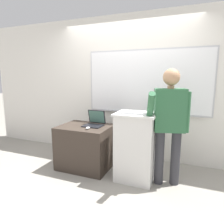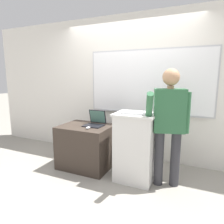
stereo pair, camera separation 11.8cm
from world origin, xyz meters
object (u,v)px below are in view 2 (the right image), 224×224
(laptop, at_px, (95,121))
(side_desk, at_px, (86,146))
(person_presenter, at_px, (169,120))
(wireless_keyboard, at_px, (136,113))
(lectern_podium, at_px, (135,147))
(computer_mouse_by_laptop, at_px, (88,128))

(laptop, bearing_deg, side_desk, -145.08)
(person_presenter, xyz_separation_m, wireless_keyboard, (-0.43, -0.11, 0.08))
(side_desk, xyz_separation_m, person_presenter, (1.35, -0.05, 0.59))
(person_presenter, relative_size, wireless_keyboard, 3.74)
(laptop, bearing_deg, person_presenter, -6.64)
(laptop, bearing_deg, lectern_podium, -13.80)
(laptop, relative_size, computer_mouse_by_laptop, 3.12)
(lectern_podium, relative_size, laptop, 3.25)
(person_presenter, height_order, wireless_keyboard, person_presenter)
(lectern_podium, distance_m, person_presenter, 0.63)
(lectern_podium, bearing_deg, wireless_keyboard, -64.74)
(side_desk, relative_size, laptop, 2.72)
(lectern_podium, bearing_deg, laptop, 166.20)
(lectern_podium, xyz_separation_m, computer_mouse_by_laptop, (-0.75, -0.06, 0.23))
(computer_mouse_by_laptop, bearing_deg, lectern_podium, 4.84)
(computer_mouse_by_laptop, bearing_deg, person_presenter, 5.15)
(person_presenter, height_order, computer_mouse_by_laptop, person_presenter)
(lectern_podium, height_order, person_presenter, person_presenter)
(person_presenter, distance_m, computer_mouse_by_laptop, 1.23)
(person_presenter, xyz_separation_m, laptop, (-1.21, 0.14, -0.16))
(side_desk, relative_size, wireless_keyboard, 1.94)
(lectern_podium, xyz_separation_m, laptop, (-0.76, 0.19, 0.28))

